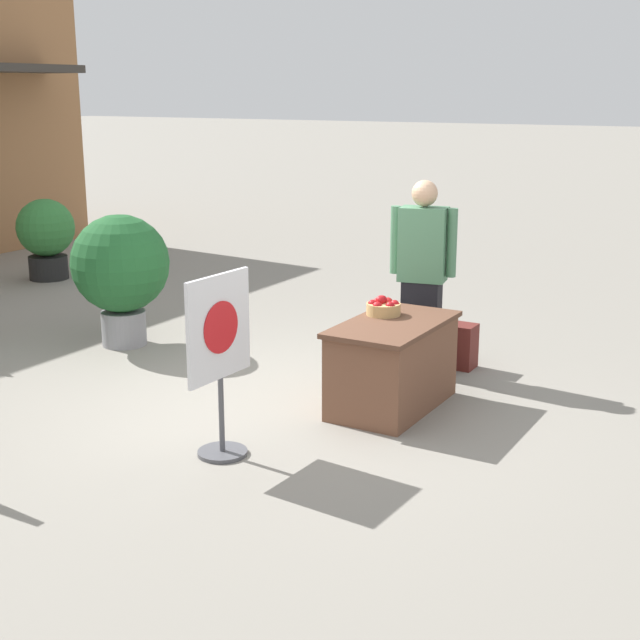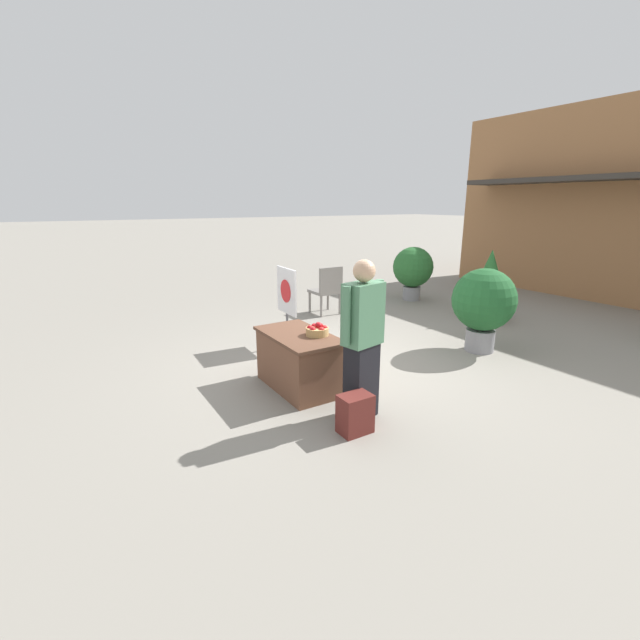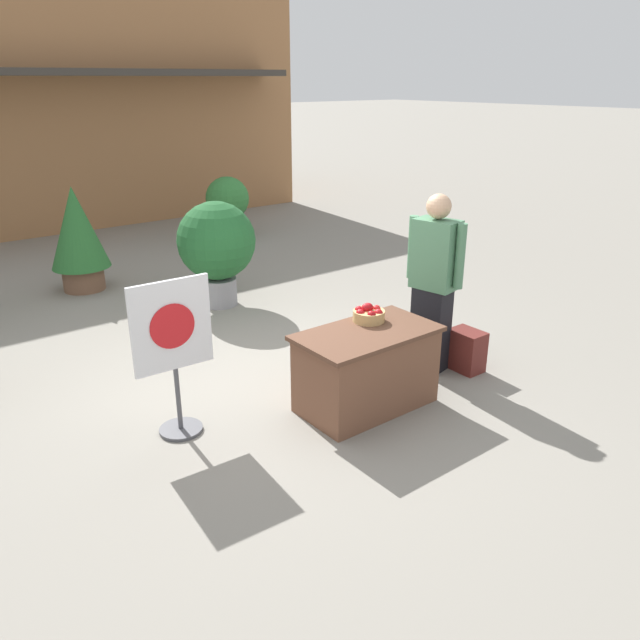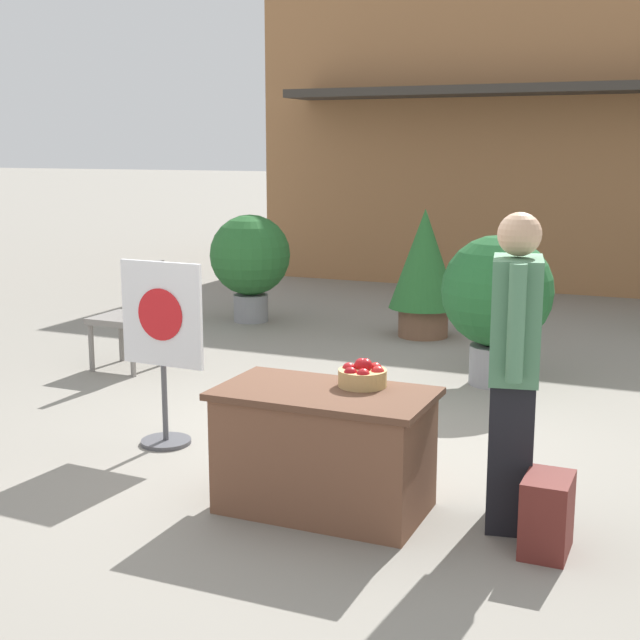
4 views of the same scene
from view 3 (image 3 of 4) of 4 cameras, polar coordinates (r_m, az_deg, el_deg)
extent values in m
plane|color=gray|center=(6.10, -4.11, -5.67)|extent=(120.00, 120.00, 0.00)
cube|color=#9E6B42|center=(14.83, -24.79, 17.67)|extent=(9.87, 4.48, 4.60)
cube|color=#38332D|center=(12.24, -21.87, 20.30)|extent=(8.39, 0.90, 0.12)
cube|color=brown|center=(5.53, 4.26, -4.69)|extent=(1.17, 0.66, 0.69)
cube|color=brown|center=(5.38, 4.37, -1.22)|extent=(1.25, 0.70, 0.04)
cylinder|color=tan|center=(5.58, 4.48, 0.39)|extent=(0.29, 0.29, 0.10)
sphere|color=red|center=(5.63, 5.17, 0.98)|extent=(0.08, 0.08, 0.08)
sphere|color=red|center=(5.65, 4.36, 1.10)|extent=(0.08, 0.08, 0.08)
sphere|color=#A30F14|center=(5.59, 3.58, 0.89)|extent=(0.08, 0.08, 0.08)
sphere|color=red|center=(5.52, 3.70, 0.60)|extent=(0.08, 0.08, 0.08)
sphere|color=#A30F14|center=(5.48, 4.73, 0.44)|extent=(0.08, 0.08, 0.08)
sphere|color=red|center=(5.53, 5.36, 0.61)|extent=(0.08, 0.08, 0.08)
sphere|color=red|center=(5.56, 4.22, 1.11)|extent=(0.08, 0.08, 0.08)
sphere|color=red|center=(5.58, 4.38, 1.18)|extent=(0.08, 0.08, 0.08)
sphere|color=#A30F14|center=(5.57, 4.49, 1.15)|extent=(0.08, 0.08, 0.08)
cube|color=black|center=(6.31, 10.06, -0.77)|extent=(0.30, 0.38, 0.85)
cube|color=#4C7F5B|center=(6.07, 10.52, 5.92)|extent=(0.34, 0.46, 0.67)
sphere|color=tan|center=(5.97, 10.82, 10.17)|extent=(0.24, 0.24, 0.24)
cylinder|color=#4C7F5B|center=(5.94, 12.69, 5.69)|extent=(0.09, 0.09, 0.62)
cylinder|color=#4C7F5B|center=(6.19, 8.47, 6.61)|extent=(0.09, 0.09, 0.62)
cube|color=maroon|center=(6.42, 13.24, -2.72)|extent=(0.24, 0.34, 0.42)
cylinder|color=#4C4C51|center=(5.42, -12.58, -9.72)|extent=(0.36, 0.36, 0.03)
cylinder|color=#4C4C51|center=(5.28, -12.83, -7.02)|extent=(0.04, 0.04, 0.55)
cube|color=silver|center=(5.01, -13.42, -0.50)|extent=(0.66, 0.06, 0.74)
cylinder|color=red|center=(4.99, -13.34, -0.57)|extent=(0.37, 0.02, 0.37)
cylinder|color=gray|center=(8.18, -9.18, 2.59)|extent=(0.45, 0.45, 0.35)
sphere|color=#1E5628|center=(7.99, -9.46, 7.16)|extent=(0.99, 0.99, 0.99)
cylinder|color=black|center=(11.75, -8.32, 8.28)|extent=(0.53, 0.53, 0.32)
sphere|color=#337A38|center=(11.64, -8.47, 10.94)|extent=(0.78, 0.78, 0.78)
cylinder|color=brown|center=(9.27, -20.79, 3.61)|extent=(0.56, 0.56, 0.33)
cone|color=#28662D|center=(9.10, -21.37, 7.89)|extent=(0.78, 0.78, 1.10)
camera|label=1|loc=(3.04, -111.60, -12.40)|focal=50.00mm
camera|label=2|loc=(7.97, 44.90, 12.23)|focal=24.00mm
camera|label=4|loc=(5.42, 61.08, 3.46)|focal=50.00mm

